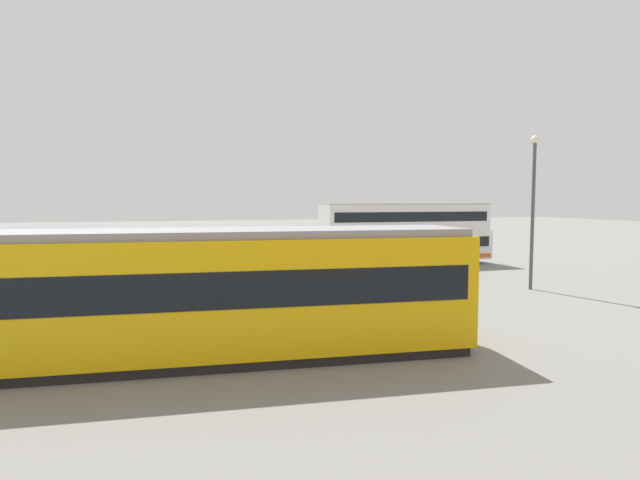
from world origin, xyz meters
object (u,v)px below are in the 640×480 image
object	(u,v)px
info_sign	(190,260)
pedestrian_near_railing	(342,277)
street_lamp	(533,200)
double_decker_bus	(405,234)
tram_yellow	(170,294)

from	to	relation	value
info_sign	pedestrian_near_railing	bearing A→B (deg)	154.09
pedestrian_near_railing	street_lamp	xyz separation A→B (m)	(-9.28, -0.04, 3.12)
pedestrian_near_railing	street_lamp	bearing A→B (deg)	-179.78
double_decker_bus	street_lamp	xyz separation A→B (m)	(-1.65, 9.73, 2.10)
tram_yellow	street_lamp	bearing A→B (deg)	-158.57
street_lamp	tram_yellow	bearing A→B (deg)	21.43
info_sign	street_lamp	xyz separation A→B (m)	(-15.24, 2.86, 2.57)
tram_yellow	info_sign	xyz separation A→B (m)	(-0.88, -9.19, -0.20)
pedestrian_near_railing	street_lamp	distance (m)	9.79
pedestrian_near_railing	info_sign	size ratio (longest dim) A/B	0.75
tram_yellow	pedestrian_near_railing	distance (m)	9.32
double_decker_bus	info_sign	distance (m)	15.24
tram_yellow	info_sign	bearing A→B (deg)	-95.45
info_sign	street_lamp	distance (m)	15.72
tram_yellow	street_lamp	size ratio (longest dim) A/B	2.25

